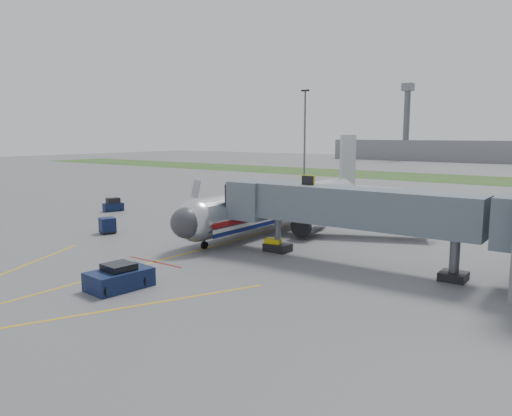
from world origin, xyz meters
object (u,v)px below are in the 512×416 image
Objects in this scene: airliner at (284,203)px; belt_loader at (200,217)px; pushback_tug at (119,278)px; ramp_worker at (216,221)px; baggage_tug at (113,205)px.

belt_loader is at bearing -164.06° from airliner.
airliner is 25.76m from pushback_tug.
belt_loader is 2.70× the size of ramp_worker.
belt_loader is 5.66m from ramp_worker.
belt_loader is at bearing 120.62° from pushback_tug.
airliner is 7.38× the size of belt_loader.
pushback_tug is 35.58m from baggage_tug.
baggage_tug is at bearing -171.11° from airliner.
airliner is at bearing 10.36° from ramp_worker.
belt_loader reaches higher than baggage_tug.
airliner reaches higher than baggage_tug.
airliner is at bearing 8.89° from baggage_tug.
baggage_tug reaches higher than ramp_worker.
pushback_tug is at bearing -82.47° from airliner.
pushback_tug is 21.53m from ramp_worker.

